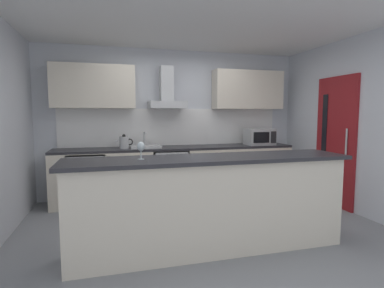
% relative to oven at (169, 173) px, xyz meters
% --- Properties ---
extents(ground, '(5.67, 4.50, 0.02)m').
position_rel_oven_xyz_m(ground, '(0.17, -1.40, -0.47)').
color(ground, gray).
extents(ceiling, '(5.67, 4.50, 0.02)m').
position_rel_oven_xyz_m(ceiling, '(0.17, -1.40, 2.15)').
color(ceiling, white).
extents(wall_back, '(5.67, 0.12, 2.60)m').
position_rel_oven_xyz_m(wall_back, '(0.17, 0.41, 0.84)').
color(wall_back, silver).
rests_on(wall_back, ground).
extents(wall_right, '(0.12, 4.50, 2.60)m').
position_rel_oven_xyz_m(wall_right, '(2.56, -1.40, 0.84)').
color(wall_right, silver).
rests_on(wall_right, ground).
extents(backsplash_tile, '(3.97, 0.02, 0.66)m').
position_rel_oven_xyz_m(backsplash_tile, '(0.17, 0.33, 0.77)').
color(backsplash_tile, white).
extents(counter_back, '(4.11, 0.60, 0.90)m').
position_rel_oven_xyz_m(counter_back, '(0.17, 0.03, -0.01)').
color(counter_back, beige).
rests_on(counter_back, ground).
extents(counter_island, '(3.02, 0.64, 1.02)m').
position_rel_oven_xyz_m(counter_island, '(0.05, -2.08, 0.05)').
color(counter_island, beige).
rests_on(counter_island, ground).
extents(upper_cabinets, '(4.05, 0.32, 0.70)m').
position_rel_oven_xyz_m(upper_cabinets, '(0.17, 0.18, 1.45)').
color(upper_cabinets, beige).
extents(side_door, '(0.08, 0.85, 2.05)m').
position_rel_oven_xyz_m(side_door, '(2.49, -1.05, 0.57)').
color(side_door, maroon).
rests_on(side_door, ground).
extents(oven, '(0.60, 0.62, 0.80)m').
position_rel_oven_xyz_m(oven, '(0.00, 0.00, 0.00)').
color(oven, slate).
rests_on(oven, ground).
extents(refrigerator, '(0.58, 0.60, 0.85)m').
position_rel_oven_xyz_m(refrigerator, '(-1.33, -0.00, -0.03)').
color(refrigerator, white).
rests_on(refrigerator, ground).
extents(microwave, '(0.50, 0.38, 0.30)m').
position_rel_oven_xyz_m(microwave, '(1.70, -0.03, 0.59)').
color(microwave, '#B7BABC').
rests_on(microwave, counter_back).
extents(sink, '(0.50, 0.40, 0.26)m').
position_rel_oven_xyz_m(sink, '(-0.39, 0.01, 0.47)').
color(sink, silver).
rests_on(sink, counter_back).
extents(kettle, '(0.29, 0.15, 0.24)m').
position_rel_oven_xyz_m(kettle, '(-0.74, -0.03, 0.55)').
color(kettle, '#B7BABC').
rests_on(kettle, counter_back).
extents(range_hood, '(0.62, 0.45, 0.72)m').
position_rel_oven_xyz_m(range_hood, '(0.00, 0.13, 1.33)').
color(range_hood, '#B7BABC').
extents(wine_glass, '(0.08, 0.08, 0.18)m').
position_rel_oven_xyz_m(wine_glass, '(-0.67, -2.06, 0.68)').
color(wine_glass, silver).
rests_on(wine_glass, counter_island).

